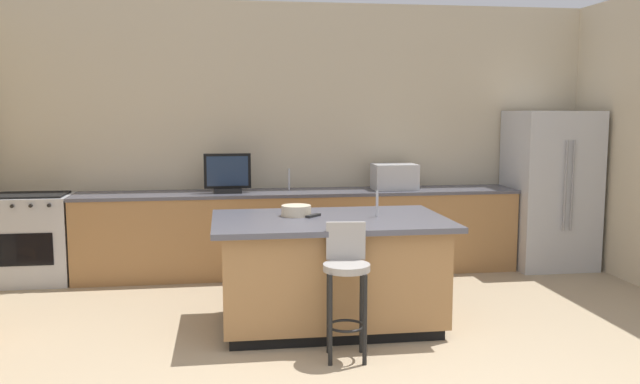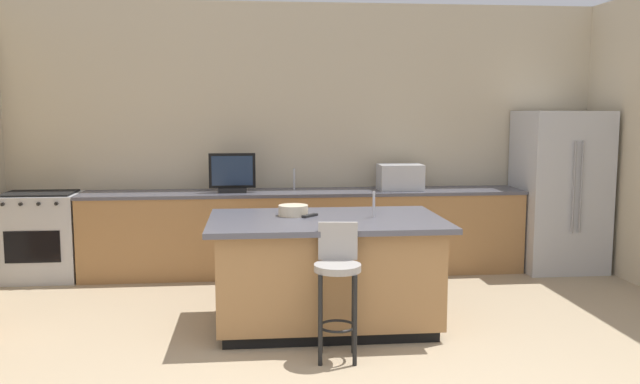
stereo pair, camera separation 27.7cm
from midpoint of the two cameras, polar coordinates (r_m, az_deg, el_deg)
name	(u,v)px [view 1 (the left image)]	position (r m, az deg, el deg)	size (l,w,h in m)	color
wall_back	(301,137)	(7.57, -2.72, 4.78)	(7.15, 0.12, 2.99)	beige
counter_back	(300,232)	(7.30, -2.79, -3.49)	(4.83, 0.62, 0.92)	#9E7042
kitchen_island	(330,271)	(5.53, -0.59, -6.86)	(1.93, 1.21, 0.92)	black
refrigerator	(550,189)	(7.96, 18.30, 0.21)	(0.90, 0.82, 1.79)	#B7BABF
range_oven	(32,239)	(7.57, -24.57, -3.70)	(0.79, 0.63, 0.94)	#B7BABF
microwave	(394,177)	(7.39, 5.38, 1.32)	(0.48, 0.36, 0.28)	#B7BABF
tv_monitor	(228,175)	(7.13, -9.10, 1.49)	(0.50, 0.16, 0.42)	black
sink_faucet_back	(289,179)	(7.31, -3.78, 1.10)	(0.02, 0.02, 0.24)	#B2B2B7
sink_faucet_island	(377,204)	(5.49, 3.52, -1.04)	(0.02, 0.02, 0.22)	#B2B2B7
bar_stool_center	(346,278)	(4.81, 0.61, -7.46)	(0.34, 0.35, 0.99)	gray
fruit_bowl	(296,211)	(5.55, -3.50, -1.62)	(0.25, 0.25, 0.09)	beige
tv_remote	(313,216)	(5.50, -2.03, -2.06)	(0.04, 0.17, 0.02)	black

